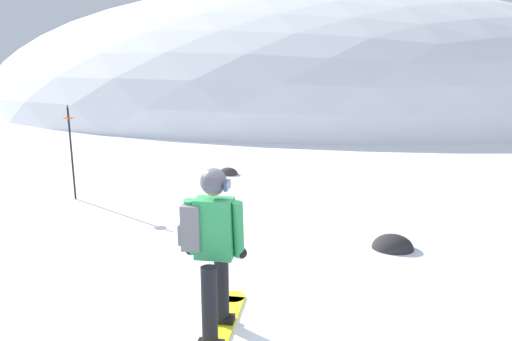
# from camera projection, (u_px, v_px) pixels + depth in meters

# --- Properties ---
(ground_plane) EXTENTS (300.00, 300.00, 0.00)m
(ground_plane) POSITION_uv_depth(u_px,v_px,m) (210.00, 324.00, 4.95)
(ground_plane) COLOR white
(ridge_peak_main) EXTENTS (40.61, 36.55, 14.44)m
(ridge_peak_main) POSITION_uv_depth(u_px,v_px,m) (303.00, 99.00, 33.15)
(ridge_peak_main) COLOR white
(ridge_peak_main) RESTS_ON ground
(snowboarder_main) EXTENTS (0.64, 1.84, 1.71)m
(snowboarder_main) POSITION_uv_depth(u_px,v_px,m) (212.00, 249.00, 4.52)
(snowboarder_main) COLOR yellow
(snowboarder_main) RESTS_ON ground
(piste_marker_near) EXTENTS (0.20, 0.20, 1.87)m
(piste_marker_near) POSITION_uv_depth(u_px,v_px,m) (71.00, 146.00, 9.14)
(piste_marker_near) COLOR black
(piste_marker_near) RESTS_ON ground
(rock_dark) EXTENTS (0.48, 0.40, 0.33)m
(rock_dark) POSITION_uv_depth(u_px,v_px,m) (228.00, 174.00, 11.41)
(rock_dark) COLOR #383333
(rock_dark) RESTS_ON ground
(rock_mid) EXTENTS (0.60, 0.51, 0.42)m
(rock_mid) POSITION_uv_depth(u_px,v_px,m) (392.00, 248.00, 6.92)
(rock_mid) COLOR #282628
(rock_mid) RESTS_ON ground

